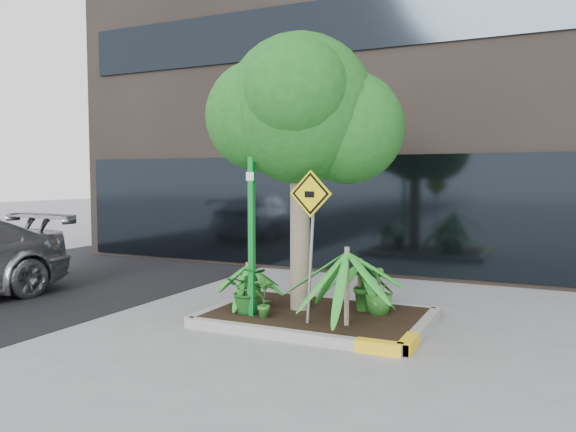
% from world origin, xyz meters
% --- Properties ---
extents(ground, '(80.00, 80.00, 0.00)m').
position_xyz_m(ground, '(0.00, 0.00, 0.00)').
color(ground, gray).
rests_on(ground, ground).
extents(asphalt_road, '(7.00, 80.00, 0.01)m').
position_xyz_m(asphalt_road, '(-6.50, 0.00, 0.01)').
color(asphalt_road, black).
rests_on(asphalt_road, ground).
extents(planter, '(3.35, 2.36, 0.15)m').
position_xyz_m(planter, '(0.23, 0.27, 0.10)').
color(planter, '#9E9E99').
rests_on(planter, ground).
extents(tree, '(2.97, 2.64, 4.46)m').
position_xyz_m(tree, '(-0.13, 0.42, 3.26)').
color(tree, gray).
rests_on(tree, ground).
extents(palm_front, '(1.24, 1.24, 1.38)m').
position_xyz_m(palm_front, '(0.86, -0.22, 1.18)').
color(palm_front, gray).
rests_on(palm_front, ground).
extents(palm_left, '(0.80, 0.80, 0.89)m').
position_xyz_m(palm_left, '(-0.94, 0.19, 0.82)').
color(palm_left, gray).
rests_on(palm_left, ground).
extents(palm_back, '(0.89, 0.89, 0.99)m').
position_xyz_m(palm_back, '(0.72, 0.81, 0.89)').
color(palm_back, gray).
rests_on(palm_back, ground).
extents(shrub_a, '(0.85, 0.85, 0.72)m').
position_xyz_m(shrub_a, '(-0.72, -0.17, 0.51)').
color(shrub_a, '#175118').
rests_on(shrub_a, planter).
extents(shrub_b, '(0.59, 0.59, 0.75)m').
position_xyz_m(shrub_b, '(1.09, 0.61, 0.52)').
color(shrub_b, '#2B6E21').
rests_on(shrub_b, planter).
extents(shrub_c, '(0.33, 0.33, 0.62)m').
position_xyz_m(shrub_c, '(-0.37, -0.33, 0.46)').
color(shrub_c, '#2A7424').
rests_on(shrub_c, planter).
extents(shrub_d, '(0.50, 0.50, 0.81)m').
position_xyz_m(shrub_d, '(0.83, 0.67, 0.55)').
color(shrub_d, '#215B1A').
rests_on(shrub_d, planter).
extents(street_sign_post, '(0.86, 0.85, 2.90)m').
position_xyz_m(street_sign_post, '(-0.54, -0.24, 1.79)').
color(street_sign_post, '#0B8327').
rests_on(street_sign_post, ground).
extents(cattle_sign, '(0.66, 0.24, 2.17)m').
position_xyz_m(cattle_sign, '(0.34, -0.28, 1.62)').
color(cattle_sign, slate).
rests_on(cattle_sign, ground).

